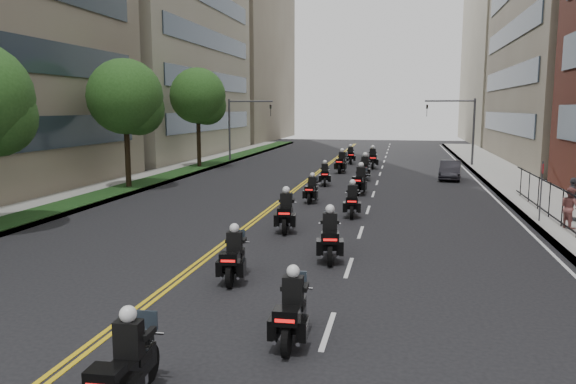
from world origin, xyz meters
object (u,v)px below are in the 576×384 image
at_px(motorcycle_7, 360,182).
at_px(motorcycle_9, 365,169).
at_px(motorcycle_6, 312,191).
at_px(motorcycle_8, 325,175).
at_px(motorcycle_5, 352,202).
at_px(motorcycle_10, 342,163).
at_px(motorcycle_2, 234,258).
at_px(pedestrian_b, 570,208).
at_px(motorcycle_12, 351,156).
at_px(motorcycle_4, 286,214).
at_px(motorcycle_11, 373,159).
at_px(motorcycle_1, 292,313).
at_px(parked_sedan, 450,170).
at_px(motorcycle_3, 330,238).
at_px(pedestrian_c, 572,199).
at_px(motorcycle_0, 127,369).

distance_m(motorcycle_7, motorcycle_9, 6.52).
distance_m(motorcycle_6, motorcycle_8, 6.50).
height_order(motorcycle_5, motorcycle_10, motorcycle_10).
distance_m(motorcycle_2, pedestrian_b, 14.03).
bearing_deg(motorcycle_9, motorcycle_12, 101.42).
height_order(motorcycle_4, motorcycle_6, motorcycle_4).
height_order(motorcycle_7, motorcycle_11, motorcycle_11).
height_order(motorcycle_5, motorcycle_11, motorcycle_11).
bearing_deg(pedestrian_b, motorcycle_4, 77.07).
distance_m(motorcycle_7, motorcycle_12, 17.60).
xyz_separation_m(motorcycle_4, motorcycle_7, (2.19, 10.15, 0.02)).
relative_size(motorcycle_2, motorcycle_11, 0.86).
height_order(motorcycle_2, motorcycle_5, motorcycle_5).
bearing_deg(motorcycle_6, motorcycle_7, 55.82).
distance_m(motorcycle_1, motorcycle_11, 34.56).
bearing_deg(motorcycle_9, motorcycle_2, -93.86).
bearing_deg(motorcycle_5, motorcycle_4, -126.80).
distance_m(motorcycle_4, parked_sedan, 19.65).
bearing_deg(motorcycle_9, motorcycle_3, -87.97).
xyz_separation_m(motorcycle_4, motorcycle_6, (-0.06, 6.97, -0.09)).
distance_m(motorcycle_9, motorcycle_12, 11.13).
bearing_deg(pedestrian_c, motorcycle_7, 69.61).
relative_size(motorcycle_5, pedestrian_b, 1.39).
xyz_separation_m(motorcycle_4, motorcycle_8, (-0.27, 13.46, -0.07)).
height_order(motorcycle_8, motorcycle_10, motorcycle_10).
height_order(motorcycle_0, motorcycle_5, motorcycle_0).
relative_size(motorcycle_9, motorcycle_10, 1.02).
relative_size(motorcycle_10, motorcycle_12, 1.07).
bearing_deg(motorcycle_11, pedestrian_c, -69.82).
bearing_deg(pedestrian_b, motorcycle_10, 6.89).
height_order(motorcycle_3, motorcycle_11, motorcycle_11).
relative_size(motorcycle_8, motorcycle_11, 0.85).
relative_size(motorcycle_8, motorcycle_10, 0.87).
bearing_deg(motorcycle_5, motorcycle_10, 93.93).
bearing_deg(motorcycle_10, motorcycle_11, 63.59).
distance_m(motorcycle_6, motorcycle_12, 20.66).
height_order(motorcycle_0, motorcycle_8, motorcycle_0).
xyz_separation_m(motorcycle_5, pedestrian_c, (9.14, 0.15, 0.40)).
bearing_deg(motorcycle_1, motorcycle_0, -127.09).
bearing_deg(motorcycle_12, motorcycle_4, -97.80).
bearing_deg(motorcycle_7, motorcycle_2, -90.96).
relative_size(motorcycle_0, motorcycle_12, 0.98).
bearing_deg(motorcycle_5, motorcycle_11, 86.77).
height_order(motorcycle_9, motorcycle_11, motorcycle_11).
height_order(motorcycle_2, motorcycle_9, motorcycle_9).
xyz_separation_m(motorcycle_3, parked_sedan, (5.49, 21.97, -0.06)).
bearing_deg(motorcycle_8, motorcycle_5, -83.18).
bearing_deg(motorcycle_4, motorcycle_5, 49.25).
distance_m(motorcycle_5, motorcycle_6, 4.18).
distance_m(motorcycle_4, motorcycle_10, 20.57).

